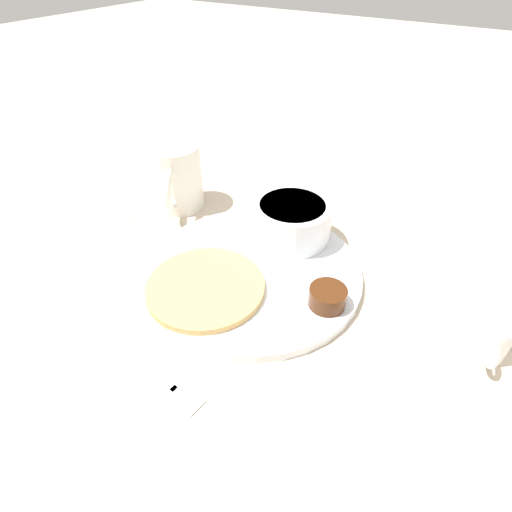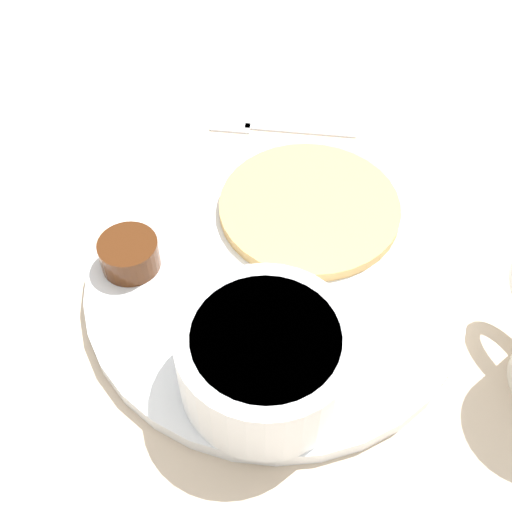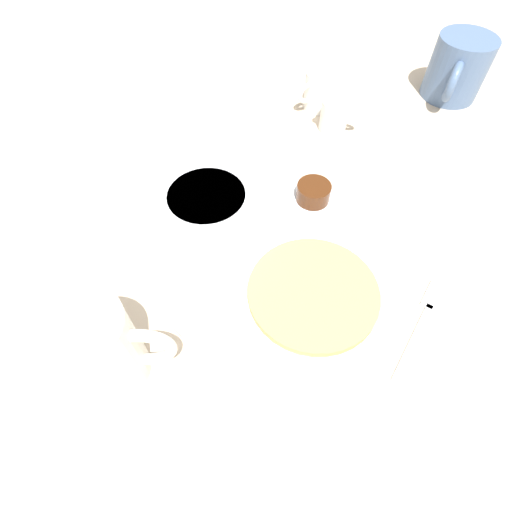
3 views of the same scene
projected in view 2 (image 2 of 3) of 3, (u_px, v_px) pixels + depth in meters
The scene contains 7 objects.
ground_plane at pixel (275, 285), 0.48m from camera, with size 4.00×4.00×0.00m, color #C6B299.
plate at pixel (275, 280), 0.48m from camera, with size 0.28×0.28×0.01m.
pancake_stack at pixel (309, 207), 0.51m from camera, with size 0.14×0.14×0.01m.
bowl at pixel (265, 357), 0.40m from camera, with size 0.11×0.11×0.05m.
syrup_cup at pixel (129, 254), 0.47m from camera, with size 0.04×0.04×0.02m.
butter_ramekin at pixel (234, 394), 0.39m from camera, with size 0.04×0.04×0.04m.
fork at pixel (265, 127), 0.60m from camera, with size 0.14×0.03×0.00m.
Camera 2 is at (-0.01, -0.29, 0.38)m, focal length 45.00 mm.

